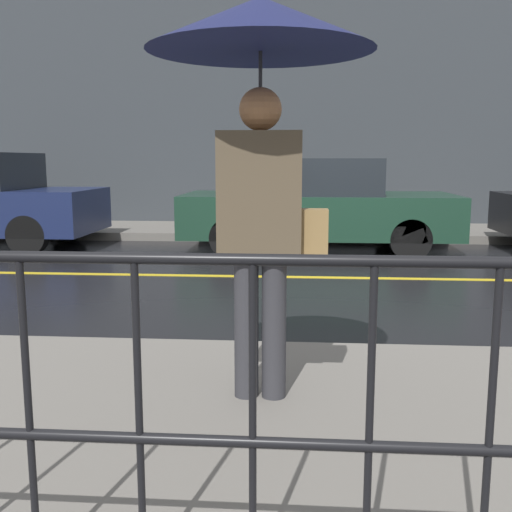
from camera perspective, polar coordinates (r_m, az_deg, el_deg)
ground_plane at (r=7.57m, az=7.21°, el=-2.06°), size 80.00×80.00×0.00m
sidewalk_near at (r=3.20m, az=11.37°, el=-16.87°), size 28.00×2.77×0.14m
sidewalk_far at (r=11.75m, az=6.22°, el=2.32°), size 28.00×2.14×0.14m
lane_marking at (r=7.57m, az=7.21°, el=-2.03°), size 25.20×0.12×0.01m
building_storefront at (r=12.98m, az=6.28°, el=16.03°), size 28.00×0.30×6.05m
railing_foreground at (r=1.88m, az=16.33°, el=-11.93°), size 12.00×0.04×1.05m
pedestrian at (r=3.25m, az=0.50°, el=16.83°), size 1.19×1.19×2.14m
car_dark_green at (r=9.71m, az=5.65°, el=4.89°), size 4.30×1.87×1.48m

